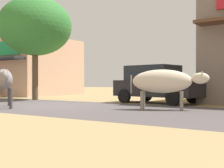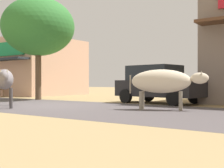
% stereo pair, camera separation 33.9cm
% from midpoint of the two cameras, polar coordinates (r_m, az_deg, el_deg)
% --- Properties ---
extents(ground, '(80.00, 80.00, 0.00)m').
position_cam_midpoint_polar(ground, '(12.28, -12.95, -3.92)').
color(ground, '#A38859').
extents(asphalt_road, '(72.00, 5.51, 0.00)m').
position_cam_midpoint_polar(asphalt_road, '(12.28, -12.95, -3.91)').
color(asphalt_road, '#524B4C').
rests_on(asphalt_road, ground).
extents(storefront_left_cafe, '(6.36, 6.33, 3.95)m').
position_cam_midpoint_polar(storefront_left_cafe, '(23.49, -15.91, 2.91)').
color(storefront_left_cafe, '#D7A589').
rests_on(storefront_left_cafe, ground).
extents(roadside_tree, '(3.77, 3.77, 5.31)m').
position_cam_midpoint_polar(roadside_tree, '(16.69, -14.64, 10.25)').
color(roadside_tree, brown).
rests_on(roadside_tree, ground).
extents(parked_hatchback_car, '(3.94, 2.23, 1.64)m').
position_cam_midpoint_polar(parked_hatchback_car, '(13.45, 7.53, 0.03)').
color(parked_hatchback_car, black).
rests_on(parked_hatchback_car, ground).
extents(cow_near_brown, '(2.50, 1.97, 1.38)m').
position_cam_midpoint_polar(cow_near_brown, '(11.72, -20.24, 0.73)').
color(cow_near_brown, slate).
rests_on(cow_near_brown, ground).
extents(cow_far_dark, '(2.47, 1.34, 1.33)m').
position_cam_midpoint_polar(cow_far_dark, '(10.20, 8.65, 0.44)').
color(cow_far_dark, beige).
rests_on(cow_far_dark, ground).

